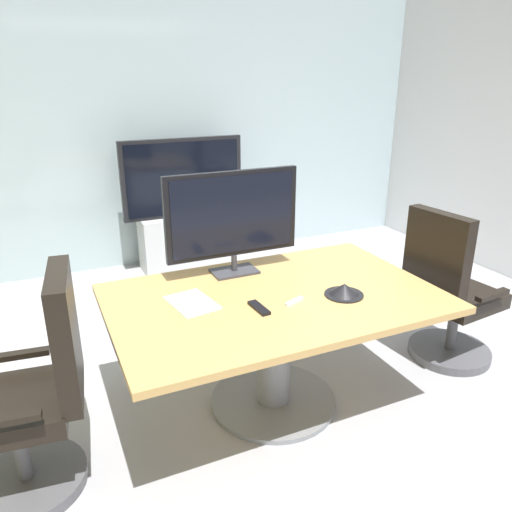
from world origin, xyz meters
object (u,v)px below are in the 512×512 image
at_px(conference_table, 274,325).
at_px(conference_phone, 344,290).
at_px(office_chair_right, 448,300).
at_px(tv_monitor, 233,217).
at_px(office_chair_left, 35,404).
at_px(remote_control, 259,308).
at_px(wall_display_unit, 185,225).

height_order(conference_table, conference_phone, conference_phone).
relative_size(office_chair_right, tv_monitor, 1.30).
xyz_separation_m(office_chair_left, conference_phone, (1.64, -0.07, 0.29)).
relative_size(office_chair_left, remote_control, 6.41).
bearing_deg(office_chair_right, conference_phone, 90.74).
bearing_deg(conference_phone, remote_control, 175.71).
bearing_deg(conference_phone, conference_table, 155.17).
distance_m(office_chair_right, conference_phone, 0.98).
xyz_separation_m(conference_table, wall_display_unit, (0.19, 2.40, -0.09)).
bearing_deg(tv_monitor, conference_phone, -53.13).
bearing_deg(conference_phone, wall_display_unit, 93.55).
height_order(office_chair_right, conference_phone, office_chair_right).
bearing_deg(remote_control, tv_monitor, 78.21).
relative_size(office_chair_right, wall_display_unit, 0.83).
height_order(conference_phone, remote_control, conference_phone).
height_order(conference_table, wall_display_unit, wall_display_unit).
relative_size(office_chair_left, conference_phone, 4.95).
xyz_separation_m(tv_monitor, conference_phone, (0.43, -0.58, -0.33)).
bearing_deg(remote_control, conference_table, 35.32).
xyz_separation_m(office_chair_right, wall_display_unit, (-1.09, 2.45, -0.01)).
bearing_deg(office_chair_right, remote_control, 86.77).
relative_size(office_chair_left, wall_display_unit, 0.83).
distance_m(office_chair_right, tv_monitor, 1.57).
bearing_deg(conference_phone, office_chair_left, 177.69).
bearing_deg(office_chair_left, conference_table, 100.88).
bearing_deg(office_chair_left, conference_phone, 94.22).
relative_size(tv_monitor, conference_phone, 3.82).
distance_m(office_chair_left, remote_control, 1.16).
distance_m(office_chair_right, wall_display_unit, 2.68).
distance_m(office_chair_left, office_chair_right, 2.57).
xyz_separation_m(office_chair_left, wall_display_unit, (1.48, 2.50, -0.01)).
xyz_separation_m(conference_table, office_chair_left, (-1.28, -0.10, -0.08)).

